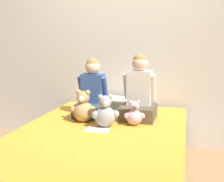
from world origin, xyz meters
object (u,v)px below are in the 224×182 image
at_px(teddy_bear_between_children, 105,113).
at_px(sign_card, 97,130).
at_px(child_on_left, 92,94).
at_px(pillow_at_headboard, 122,104).
at_px(child_on_right, 139,94).
at_px(teddy_bear_held_by_left_child, 83,108).
at_px(bed, 101,157).
at_px(teddy_bear_held_by_right_child, 134,115).

xyz_separation_m(teddy_bear_between_children, sign_card, (-0.04, -0.11, -0.12)).
height_order(child_on_left, pillow_at_headboard, child_on_left).
xyz_separation_m(child_on_right, teddy_bear_held_by_left_child, (-0.49, -0.26, -0.12)).
height_order(child_on_left, sign_card, child_on_left).
relative_size(bed, pillow_at_headboard, 3.44).
bearing_deg(bed, teddy_bear_held_by_left_child, 138.94).
distance_m(teddy_bear_held_by_left_child, teddy_bear_held_by_right_child, 0.49).
bearing_deg(teddy_bear_held_by_left_child, pillow_at_headboard, 66.15).
relative_size(child_on_left, teddy_bear_held_by_left_child, 1.91).
bearing_deg(teddy_bear_between_children, child_on_right, 32.24).
bearing_deg(sign_card, teddy_bear_held_by_left_child, 134.62).
xyz_separation_m(teddy_bear_held_by_right_child, sign_card, (-0.28, -0.23, -0.10)).
bearing_deg(teddy_bear_between_children, bed, -119.67).
distance_m(teddy_bear_held_by_right_child, pillow_at_headboard, 0.66).
bearing_deg(child_on_left, teddy_bear_held_by_right_child, -26.46).
height_order(child_on_right, teddy_bear_held_by_right_child, child_on_right).
relative_size(pillow_at_headboard, sign_card, 2.84).
xyz_separation_m(pillow_at_headboard, sign_card, (-0.03, -0.83, -0.05)).
xyz_separation_m(child_on_right, sign_card, (-0.28, -0.47, -0.25)).
height_order(child_on_right, pillow_at_headboard, child_on_right).
bearing_deg(teddy_bear_held_by_left_child, sign_card, -48.41).
height_order(teddy_bear_held_by_right_child, sign_card, teddy_bear_held_by_right_child).
relative_size(bed, teddy_bear_held_by_right_child, 8.76).
distance_m(bed, child_on_right, 0.73).
bearing_deg(pillow_at_headboard, teddy_bear_between_children, -89.10).
bearing_deg(sign_card, bed, 12.06).
relative_size(teddy_bear_between_children, pillow_at_headboard, 0.51).
relative_size(child_on_right, teddy_bear_held_by_right_child, 2.78).
height_order(child_on_left, teddy_bear_between_children, child_on_left).
height_order(bed, sign_card, sign_card).
relative_size(child_on_left, pillow_at_headboard, 1.00).
bearing_deg(teddy_bear_held_by_left_child, teddy_bear_held_by_right_child, -1.23).
bearing_deg(teddy_bear_held_by_right_child, teddy_bear_held_by_left_child, 166.05).
height_order(bed, child_on_left, child_on_left).
bearing_deg(teddy_bear_between_children, pillow_at_headboard, 67.36).
height_order(child_on_right, sign_card, child_on_right).
distance_m(bed, sign_card, 0.25).
bearing_deg(teddy_bear_held_by_left_child, bed, -44.09).
bearing_deg(teddy_bear_between_children, sign_card, -132.66).
bearing_deg(bed, teddy_bear_held_by_right_child, 40.65).
height_order(bed, pillow_at_headboard, pillow_at_headboard).
relative_size(teddy_bear_between_children, sign_card, 1.43).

